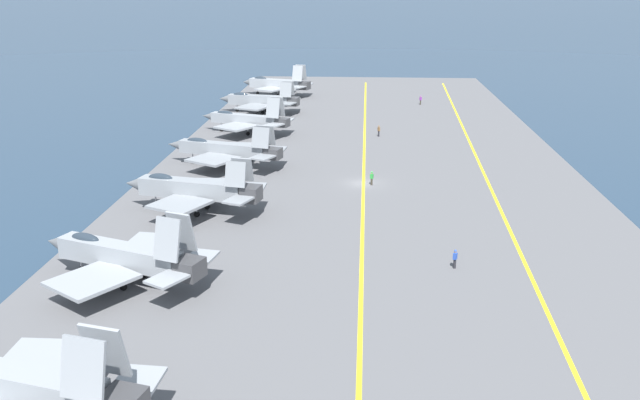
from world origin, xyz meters
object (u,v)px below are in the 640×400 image
(parked_jet_sixth, at_px, (247,119))
(crew_green_vest, at_px, (372,178))
(parked_jet_second, at_px, (6,382))
(parked_jet_fourth, at_px, (193,189))
(crew_purple_vest, at_px, (421,100))
(parked_jet_seventh, at_px, (260,100))
(parked_jet_eighth, at_px, (277,84))
(crew_brown_vest, at_px, (379,130))
(crew_blue_vest, at_px, (455,258))
(parked_jet_third, at_px, (123,256))
(parked_jet_fifth, at_px, (225,149))

(parked_jet_sixth, height_order, crew_green_vest, parked_jet_sixth)
(parked_jet_second, bearing_deg, parked_jet_fourth, -2.06)
(crew_purple_vest, bearing_deg, parked_jet_seventh, 109.24)
(parked_jet_eighth, relative_size, crew_green_vest, 9.18)
(crew_brown_vest, bearing_deg, parked_jet_second, 163.91)
(parked_jet_second, relative_size, parked_jet_eighth, 1.12)
(parked_jet_sixth, distance_m, crew_purple_vest, 41.10)
(parked_jet_eighth, relative_size, crew_brown_vest, 8.70)
(parked_jet_seventh, bearing_deg, crew_brown_vest, -130.60)
(crew_blue_vest, bearing_deg, parked_jet_seventh, 21.51)
(parked_jet_third, height_order, parked_jet_eighth, parked_jet_eighth)
(parked_jet_seventh, relative_size, crew_brown_vest, 8.59)
(parked_jet_third, height_order, crew_blue_vest, parked_jet_third)
(parked_jet_second, relative_size, parked_jet_fourth, 1.13)
(crew_blue_vest, bearing_deg, crew_purple_vest, -2.10)
(crew_green_vest, bearing_deg, crew_blue_vest, -163.96)
(parked_jet_seventh, xyz_separation_m, crew_blue_vest, (-69.23, -27.29, -1.38))
(parked_jet_eighth, relative_size, crew_blue_vest, 9.09)
(parked_jet_fifth, bearing_deg, parked_jet_eighth, 0.63)
(crew_blue_vest, bearing_deg, crew_brown_vest, 6.42)
(parked_jet_seventh, bearing_deg, parked_jet_fifth, -178.22)
(parked_jet_fifth, bearing_deg, crew_blue_vest, -140.21)
(parked_jet_seventh, bearing_deg, parked_jet_third, -179.89)
(parked_jet_sixth, bearing_deg, parked_jet_second, 179.71)
(parked_jet_fourth, bearing_deg, crew_green_vest, -58.91)
(crew_blue_vest, bearing_deg, parked_jet_second, 130.71)
(crew_blue_vest, bearing_deg, parked_jet_fifth, 39.79)
(crew_blue_vest, relative_size, crew_purple_vest, 0.94)
(parked_jet_third, bearing_deg, parked_jet_fourth, -4.50)
(parked_jet_fourth, xyz_separation_m, crew_brown_vest, (37.86, -20.05, -1.62))
(parked_jet_seventh, distance_m, parked_jet_eighth, 19.59)
(parked_jet_third, distance_m, crew_purple_vest, 89.65)
(parked_jet_fourth, xyz_separation_m, crew_purple_vest, (66.89, -28.69, -1.61))
(parked_jet_fifth, distance_m, crew_brown_vest, 28.18)
(parked_jet_third, xyz_separation_m, crew_green_vest, (28.89, -20.18, -1.43))
(parked_jet_eighth, xyz_separation_m, crew_green_vest, (-64.60, -19.78, -1.56))
(parked_jet_fourth, xyz_separation_m, crew_green_vest, (11.33, -18.80, -1.68))
(parked_jet_sixth, xyz_separation_m, parked_jet_eighth, (37.51, 0.06, 0.17))
(parked_jet_second, xyz_separation_m, crew_green_vest, (47.50, -20.10, -1.78))
(parked_jet_sixth, bearing_deg, parked_jet_eighth, 0.10)
(crew_purple_vest, bearing_deg, crew_blue_vest, 177.90)
(parked_jet_third, xyz_separation_m, crew_purple_vest, (84.45, -30.07, -1.37))
(parked_jet_second, xyz_separation_m, crew_brown_vest, (74.03, -21.35, -1.73))
(crew_green_vest, relative_size, crew_blue_vest, 0.99)
(parked_jet_fourth, xyz_separation_m, crew_blue_vest, (-12.88, -25.76, -1.67))
(parked_jet_third, distance_m, parked_jet_fifth, 36.04)
(parked_jet_fifth, bearing_deg, parked_jet_sixth, 1.64)
(parked_jet_fourth, bearing_deg, crew_blue_vest, -116.57)
(crew_brown_vest, bearing_deg, parked_jet_eighth, 28.92)
(parked_jet_second, bearing_deg, crew_green_vest, -22.94)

